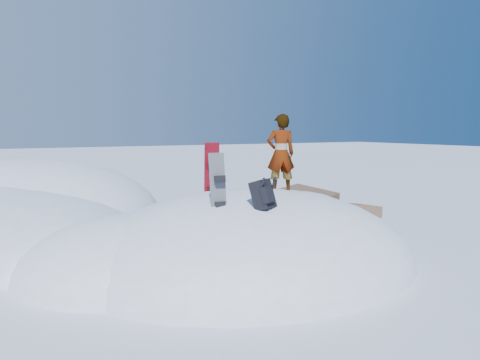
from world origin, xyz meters
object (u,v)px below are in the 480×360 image
snowboard_dark (219,195)px  person (281,154)px  snowboard_red (212,182)px  backpack (264,195)px

snowboard_dark → person: size_ratio=0.92×
snowboard_red → person: bearing=-19.6°
person → snowboard_dark: bearing=41.9°
backpack → person: person is taller
snowboard_dark → backpack: 0.79m
backpack → snowboard_dark: bearing=114.1°
snowboard_dark → backpack: bearing=-30.7°
snowboard_dark → person: bearing=30.5°
snowboard_dark → person: 2.15m
snowboard_red → person: (1.26, -0.72, 0.59)m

